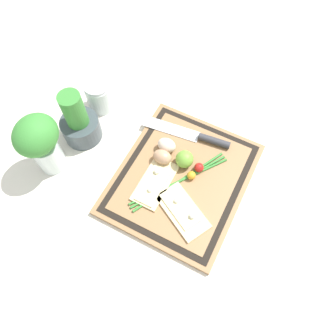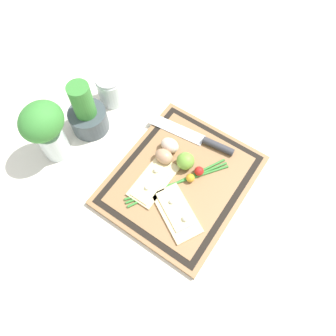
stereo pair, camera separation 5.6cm
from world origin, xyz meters
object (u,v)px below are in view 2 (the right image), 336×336
egg_pink (170,145)px  cherry_tomato_yellow (190,178)px  pizza_slice_near (177,212)px  cherry_tomato_red (199,171)px  pizza_slice_far (153,181)px  herb_pot (86,115)px  sauce_jar (111,91)px  lime (185,161)px  egg_brown (164,156)px  herb_glass (45,128)px  knife (205,141)px

egg_pink → cherry_tomato_yellow: bearing=-116.2°
pizza_slice_near → cherry_tomato_red: bearing=5.7°
pizza_slice_near → cherry_tomato_yellow: cherry_tomato_yellow is taller
cherry_tomato_yellow → pizza_slice_far: bearing=128.1°
cherry_tomato_red → herb_pot: (-0.05, 0.38, 0.03)m
herb_pot → cherry_tomato_yellow: bearing=-87.8°
sauce_jar → pizza_slice_near: bearing=-118.3°
herb_pot → lime: bearing=-82.1°
pizza_slice_near → egg_brown: bearing=46.4°
herb_glass → egg_brown: bearing=-62.9°
knife → egg_brown: 0.14m
lime → herb_pot: bearing=97.9°
egg_brown → pizza_slice_far: bearing=-168.9°
egg_pink → herb_pot: (-0.07, 0.27, 0.03)m
pizza_slice_far → herb_glass: herb_glass is taller
pizza_slice_far → egg_pink: (0.12, 0.02, 0.02)m
knife → cherry_tomato_yellow: (-0.13, -0.03, 0.00)m
egg_brown → sauce_jar: sauce_jar is taller
pizza_slice_far → cherry_tomato_yellow: bearing=-51.9°
pizza_slice_near → knife: (0.24, 0.06, 0.00)m
egg_pink → knife: bearing=-42.7°
lime → egg_pink: bearing=73.2°
pizza_slice_near → sauce_jar: sauce_jar is taller
cherry_tomato_red → cherry_tomato_yellow: bearing=164.0°
knife → sauce_jar: sauce_jar is taller
pizza_slice_far → herb_pot: herb_pot is taller
pizza_slice_far → cherry_tomato_red: 0.14m
pizza_slice_far → egg_pink: size_ratio=2.79×
pizza_slice_near → egg_pink: 0.21m
pizza_slice_far → cherry_tomato_red: (0.10, -0.09, 0.01)m
knife → lime: size_ratio=5.39×
pizza_slice_near → cherry_tomato_red: 0.14m
herb_glass → egg_pink: bearing=-56.2°
herb_pot → egg_brown: bearing=-84.5°
cherry_tomato_yellow → sauce_jar: bearing=73.5°
pizza_slice_near → sauce_jar: size_ratio=1.74×
knife → cherry_tomato_red: 0.11m
pizza_slice_far → egg_brown: 0.08m
pizza_slice_far → cherry_tomato_yellow: 0.11m
herb_pot → herb_glass: 0.14m
knife → sauce_jar: size_ratio=2.74×
lime → herb_glass: (-0.17, 0.36, 0.08)m
sauce_jar → pizza_slice_far: bearing=-121.1°
egg_brown → sauce_jar: bearing=70.2°
cherry_tomato_red → pizza_slice_far: bearing=136.4°
egg_pink → lime: 0.07m
pizza_slice_near → egg_pink: (0.16, 0.13, 0.02)m
sauce_jar → cherry_tomato_red: bearing=-101.7°
herb_glass → lime: bearing=-64.3°
cherry_tomato_yellow → pizza_slice_near: bearing=-167.7°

